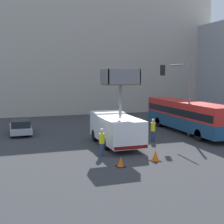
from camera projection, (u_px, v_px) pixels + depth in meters
name	position (u px, v px, depth m)	size (l,w,h in m)	color
ground_plane	(117.00, 148.00, 23.67)	(120.00, 120.00, 0.00)	#38383A
building_backdrop_far	(62.00, 48.00, 45.87)	(44.00, 10.00, 18.67)	#BCB2A3
utility_truck	(116.00, 127.00, 24.36)	(2.55, 6.43, 5.98)	white
city_bus	(187.00, 114.00, 29.89)	(2.48, 12.06, 3.00)	navy
traffic_light_pole	(181.00, 88.00, 27.42)	(2.90, 2.65, 6.68)	slate
road_worker_near_truck	(102.00, 142.00, 21.41)	(0.38, 0.38, 1.94)	navy
road_worker_directing	(153.00, 130.00, 26.00)	(0.38, 0.38, 1.93)	navy
traffic_cone_near_truck	(121.00, 162.00, 19.02)	(0.53, 0.53, 0.61)	black
traffic_cone_mid_road	(155.00, 156.00, 20.22)	(0.63, 0.63, 0.72)	black
parked_car_curbside	(20.00, 127.00, 29.16)	(1.90, 4.68, 1.37)	#A8A8B2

